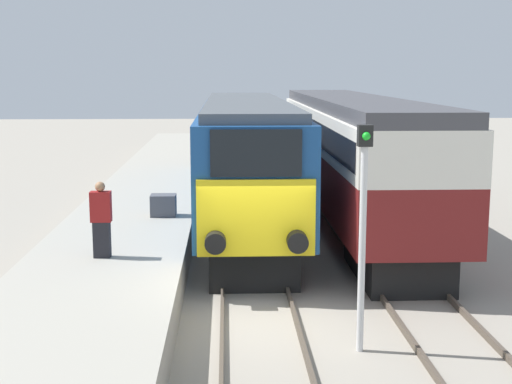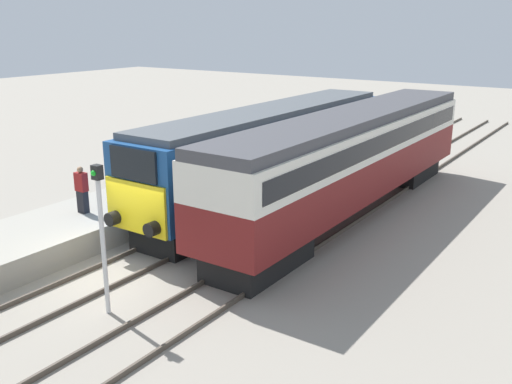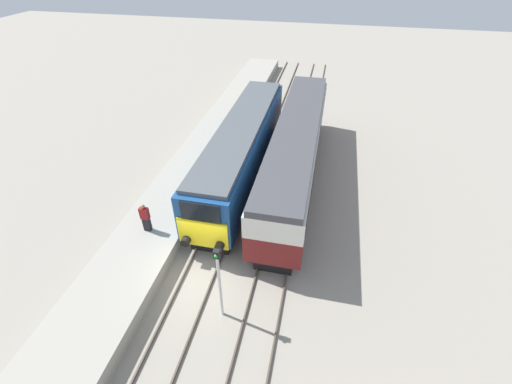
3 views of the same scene
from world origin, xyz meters
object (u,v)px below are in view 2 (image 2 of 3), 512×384
(locomotive, at_px, (272,150))
(passenger_carriage, at_px, (353,153))
(signal_post, at_px, (102,228))
(luggage_crate, at_px, (187,180))
(person_on_platform, at_px, (82,190))

(locomotive, bearing_deg, passenger_carriage, 7.79)
(signal_post, relative_size, luggage_crate, 5.66)
(person_on_platform, distance_m, luggage_crate, 4.57)
(locomotive, xyz_separation_m, luggage_crate, (-2.38, -2.58, -1.09))
(person_on_platform, relative_size, signal_post, 0.42)
(passenger_carriage, xyz_separation_m, luggage_crate, (-5.78, -3.05, -1.29))
(passenger_carriage, bearing_deg, locomotive, -172.21)
(locomotive, relative_size, luggage_crate, 22.51)
(person_on_platform, height_order, signal_post, signal_post)
(person_on_platform, bearing_deg, signal_post, -34.31)
(locomotive, relative_size, person_on_platform, 9.48)
(person_on_platform, xyz_separation_m, signal_post, (5.02, -3.43, 0.69))
(signal_post, xyz_separation_m, luggage_crate, (-4.08, 7.87, -1.21))
(passenger_carriage, xyz_separation_m, person_on_platform, (-6.72, -7.49, -0.76))
(passenger_carriage, bearing_deg, signal_post, -98.85)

